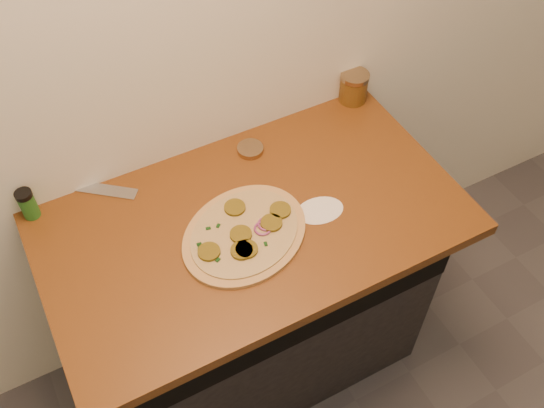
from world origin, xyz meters
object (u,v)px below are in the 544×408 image
chefs_knife (76,185)px  salsa_jar (354,87)px  pizza (245,233)px  spice_shaker (28,204)px

chefs_knife → salsa_jar: salsa_jar is taller
pizza → salsa_jar: bearing=31.2°
spice_shaker → pizza: bearing=-34.7°
chefs_knife → spice_shaker: bearing=-160.6°
pizza → chefs_knife: bearing=132.4°
pizza → salsa_jar: size_ratio=4.70×
chefs_knife → spice_shaker: (-0.14, -0.05, 0.04)m
salsa_jar → spice_shaker: size_ratio=1.09×
pizza → chefs_knife: (-0.36, 0.40, -0.00)m
pizza → spice_shaker: (-0.50, 0.35, 0.04)m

